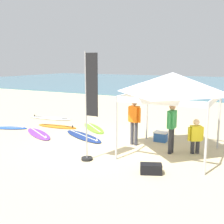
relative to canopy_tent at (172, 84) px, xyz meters
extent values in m
plane|color=beige|center=(-2.45, -0.16, -2.39)|extent=(80.00, 80.00, 0.00)
cube|color=teal|center=(-2.45, 31.38, -2.34)|extent=(80.00, 36.00, 0.10)
cylinder|color=#B7B7BC|center=(-1.36, -1.36, -1.36)|extent=(0.07, 0.07, 2.05)
cylinder|color=#B7B7BC|center=(1.36, -1.36, -1.36)|extent=(0.07, 0.07, 2.05)
cylinder|color=#B7B7BC|center=(-1.36, 1.36, -1.36)|extent=(0.07, 0.07, 2.05)
cylinder|color=#B7B7BC|center=(1.36, 1.36, -1.36)|extent=(0.07, 0.07, 2.05)
cube|color=white|center=(0.00, -1.36, -0.43)|extent=(2.73, 0.03, 0.18)
cube|color=white|center=(0.00, 1.36, -0.43)|extent=(2.73, 0.03, 0.18)
cube|color=white|center=(-1.36, 0.00, -0.43)|extent=(0.03, 2.73, 0.18)
cube|color=white|center=(1.36, 0.00, -0.43)|extent=(0.03, 2.73, 0.18)
pyramid|color=white|center=(0.00, 0.00, 0.01)|extent=(2.85, 2.85, 0.70)
ellipsoid|color=orange|center=(-5.88, 1.29, -2.35)|extent=(2.13, 0.74, 0.07)
cube|color=black|center=(-5.88, 1.29, -2.31)|extent=(1.77, 0.20, 0.01)
cone|color=black|center=(-5.03, 1.37, -2.26)|extent=(0.09, 0.09, 0.12)
ellipsoid|color=blue|center=(-7.82, -0.02, -2.35)|extent=(2.09, 1.17, 0.07)
cube|color=white|center=(-7.82, -0.02, -2.31)|extent=(1.64, 0.60, 0.01)
cone|color=white|center=(-7.04, 0.25, -2.26)|extent=(0.09, 0.09, 0.12)
ellipsoid|color=#7AD12D|center=(-4.16, 1.82, -2.35)|extent=(2.10, 1.94, 0.07)
cube|color=white|center=(-4.16, 1.82, -2.31)|extent=(1.47, 1.29, 0.01)
cone|color=white|center=(-4.85, 2.42, -2.26)|extent=(0.09, 0.09, 0.12)
ellipsoid|color=white|center=(-7.47, 2.69, -2.35)|extent=(2.58, 0.99, 0.07)
cube|color=black|center=(-7.47, 2.69, -2.31)|extent=(2.13, 0.32, 0.01)
cone|color=black|center=(-8.49, 2.56, -2.26)|extent=(0.09, 0.09, 0.12)
ellipsoid|color=purple|center=(-5.71, -0.18, -2.35)|extent=(2.35, 1.72, 0.07)
cube|color=white|center=(-5.71, -0.18, -2.31)|extent=(1.75, 1.04, 0.01)
cone|color=white|center=(-4.88, -0.66, -2.26)|extent=(0.09, 0.09, 0.12)
ellipsoid|color=navy|center=(-3.78, 0.38, -2.35)|extent=(2.54, 1.67, 0.07)
cube|color=white|center=(-3.78, 0.38, -2.31)|extent=(1.93, 0.95, 0.01)
cone|color=white|center=(-2.86, -0.06, -2.26)|extent=(0.09, 0.09, 0.12)
cylinder|color=#383842|center=(-1.57, 0.37, -1.95)|extent=(0.13, 0.13, 0.88)
cylinder|color=#383842|center=(-1.39, 0.33, -1.95)|extent=(0.13, 0.13, 0.88)
cube|color=orange|center=(-1.48, 0.35, -1.21)|extent=(0.40, 0.29, 0.60)
sphere|color=#9E7051|center=(-1.48, 0.35, -0.78)|extent=(0.21, 0.21, 0.21)
cylinder|color=orange|center=(-1.71, 0.40, -1.23)|extent=(0.09, 0.09, 0.54)
cylinder|color=orange|center=(-1.26, 0.31, -1.23)|extent=(0.09, 0.09, 0.54)
cylinder|color=#2D2D33|center=(0.02, 0.15, -1.95)|extent=(0.13, 0.13, 0.88)
cylinder|color=#2D2D33|center=(0.01, -0.03, -1.95)|extent=(0.13, 0.13, 0.88)
cube|color=#2D8C47|center=(0.02, 0.06, -1.21)|extent=(0.25, 0.38, 0.60)
sphere|color=#9E7051|center=(0.02, 0.06, -0.78)|extent=(0.21, 0.21, 0.21)
cylinder|color=#2D8C47|center=(0.03, 0.29, -1.23)|extent=(0.09, 0.09, 0.54)
cylinder|color=#2D8C47|center=(0.00, -0.17, -1.23)|extent=(0.09, 0.09, 0.54)
cylinder|color=#2D2D33|center=(0.83, 0.45, -2.16)|extent=(0.13, 0.13, 0.45)
cylinder|color=#2D2D33|center=(0.68, 0.35, -2.16)|extent=(0.13, 0.13, 0.45)
cube|color=yellow|center=(0.75, 0.40, -1.68)|extent=(0.42, 0.38, 0.52)
sphere|color=beige|center=(0.75, 0.40, -1.29)|extent=(0.21, 0.21, 0.21)
cylinder|color=yellow|center=(0.95, 0.53, -1.70)|extent=(0.09, 0.09, 0.47)
cylinder|color=yellow|center=(0.56, 0.28, -1.70)|extent=(0.09, 0.09, 0.47)
cylinder|color=#99999E|center=(-2.16, -1.85, -0.69)|extent=(0.04, 0.04, 3.40)
cube|color=black|center=(-1.94, -1.85, 0.01)|extent=(0.40, 0.02, 1.90)
cylinder|color=black|center=(-2.16, -1.85, -2.35)|extent=(0.36, 0.36, 0.08)
cube|color=black|center=(0.02, -1.94, -2.25)|extent=(0.68, 0.53, 0.28)
cube|color=#2D60B7|center=(-0.73, 1.26, -2.22)|extent=(0.48, 0.34, 0.34)
cube|color=white|center=(-0.73, 1.26, -2.02)|extent=(0.50, 0.36, 0.05)
camera|label=1|loc=(2.47, -8.94, 0.71)|focal=44.49mm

